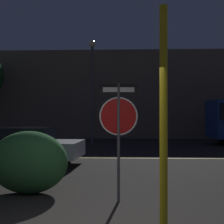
% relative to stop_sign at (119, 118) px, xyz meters
% --- Properties ---
extents(road_center_stripe, '(40.91, 0.12, 0.01)m').
position_rel_stop_sign_xyz_m(road_center_stripe, '(-0.56, 6.25, -1.72)').
color(road_center_stripe, gold).
rests_on(road_center_stripe, ground_plane).
extents(stop_sign, '(0.79, 0.07, 2.45)m').
position_rel_stop_sign_xyz_m(stop_sign, '(0.00, 0.00, 0.00)').
color(stop_sign, '#4C4C51').
rests_on(stop_sign, ground_plane).
extents(yellow_pole_right, '(0.12, 0.12, 3.43)m').
position_rel_stop_sign_xyz_m(yellow_pole_right, '(0.70, -1.76, -0.00)').
color(yellow_pole_right, yellow).
rests_on(yellow_pole_right, ground_plane).
extents(hedge_bush_2, '(1.78, 1.03, 1.42)m').
position_rel_stop_sign_xyz_m(hedge_bush_2, '(-2.05, 0.57, -1.01)').
color(hedge_bush_2, '#2D6633').
rests_on(hedge_bush_2, ground_plane).
extents(passing_car_2, '(4.14, 2.17, 1.33)m').
position_rel_stop_sign_xyz_m(passing_car_2, '(-3.36, 4.50, -1.05)').
color(passing_car_2, silver).
rests_on(passing_car_2, ground_plane).
extents(street_lamp, '(0.41, 0.41, 6.14)m').
position_rel_stop_sign_xyz_m(street_lamp, '(-1.77, 11.93, 2.11)').
color(street_lamp, '#4C4C51').
rests_on(street_lamp, ground_plane).
extents(building_backdrop, '(31.68, 3.56, 6.47)m').
position_rel_stop_sign_xyz_m(building_backdrop, '(-2.19, 17.94, 1.52)').
color(building_backdrop, '#6B5B4C').
rests_on(building_backdrop, ground_plane).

